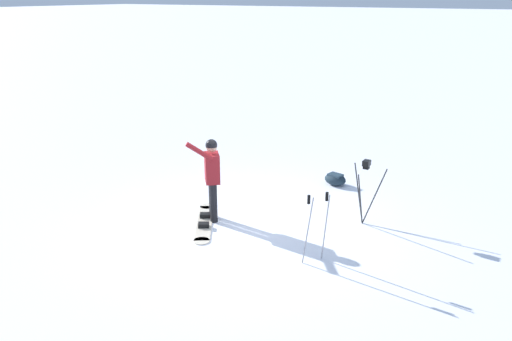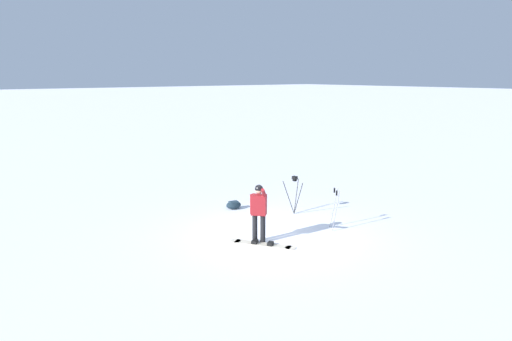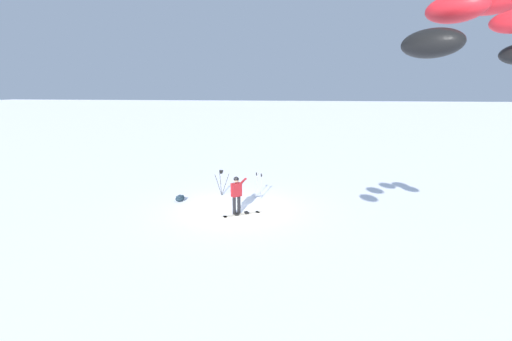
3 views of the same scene
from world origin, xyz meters
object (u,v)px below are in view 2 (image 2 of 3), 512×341
Objects in this scene: snowboard at (263,244)px; ski_poles at (335,203)px; gear_bag_large at (234,205)px; snowboarder at (259,208)px; camera_tripod at (295,187)px.

ski_poles is at bearing 172.17° from snowboard.
snowboarder is at bearing 66.42° from gear_bag_large.
camera_tripod is at bearing -149.54° from snowboard.
camera_tripod is 1.87m from ski_poles.
ski_poles reaches higher than gear_bag_large.
ski_poles reaches higher than snowboard.
snowboard is at bearing -7.83° from ski_poles.
snowboard is 1.27× the size of camera_tripod.
snowboarder is 1.35× the size of ski_poles.
snowboarder reaches higher than gear_bag_large.
ski_poles is at bearing 107.59° from gear_bag_large.
ski_poles is (-2.41, 0.56, -0.17)m from snowboarder.
camera_tripod is at bearing -152.85° from snowboarder.
snowboard is 2.75× the size of gear_bag_large.
snowboard is at bearing 77.97° from snowboarder.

